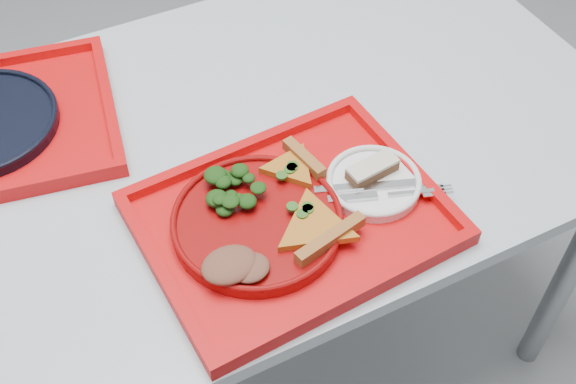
# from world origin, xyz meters

# --- Properties ---
(ground) EXTENTS (10.00, 10.00, 0.00)m
(ground) POSITION_xyz_m (0.00, 0.00, 0.00)
(ground) COLOR gray
(ground) RESTS_ON ground
(table) EXTENTS (1.60, 0.80, 0.75)m
(table) POSITION_xyz_m (0.00, 0.00, 0.68)
(table) COLOR #A4AEB7
(table) RESTS_ON ground
(tray_main) EXTENTS (0.47, 0.38, 0.01)m
(tray_main) POSITION_xyz_m (0.11, -0.21, 0.76)
(tray_main) COLOR red
(tray_main) RESTS_ON table
(dinner_plate) EXTENTS (0.26, 0.26, 0.02)m
(dinner_plate) POSITION_xyz_m (0.06, -0.20, 0.77)
(dinner_plate) COLOR maroon
(dinner_plate) RESTS_ON tray_main
(side_plate) EXTENTS (0.15, 0.15, 0.01)m
(side_plate) POSITION_xyz_m (0.26, -0.21, 0.77)
(side_plate) COLOR white
(side_plate) RESTS_ON tray_main
(pizza_slice_a) EXTENTS (0.15, 0.16, 0.02)m
(pizza_slice_a) POSITION_xyz_m (0.13, -0.25, 0.79)
(pizza_slice_a) COLOR gold
(pizza_slice_a) RESTS_ON dinner_plate
(pizza_slice_b) EXTENTS (0.12, 0.11, 0.02)m
(pizza_slice_b) POSITION_xyz_m (0.15, -0.13, 0.79)
(pizza_slice_b) COLOR gold
(pizza_slice_b) RESTS_ON dinner_plate
(salad_heap) EXTENTS (0.08, 0.08, 0.04)m
(salad_heap) POSITION_xyz_m (0.05, -0.14, 0.80)
(salad_heap) COLOR black
(salad_heap) RESTS_ON dinner_plate
(meat_portion) EXTENTS (0.08, 0.07, 0.02)m
(meat_portion) POSITION_xyz_m (-0.01, -0.27, 0.79)
(meat_portion) COLOR brown
(meat_portion) RESTS_ON dinner_plate
(dessert_bar) EXTENTS (0.09, 0.04, 0.02)m
(dessert_bar) POSITION_xyz_m (0.26, -0.20, 0.79)
(dessert_bar) COLOR #4B2819
(dessert_bar) RESTS_ON side_plate
(knife) EXTENTS (0.18, 0.08, 0.01)m
(knife) POSITION_xyz_m (0.25, -0.22, 0.78)
(knife) COLOR silver
(knife) RESTS_ON side_plate
(fork) EXTENTS (0.18, 0.08, 0.01)m
(fork) POSITION_xyz_m (0.26, -0.25, 0.78)
(fork) COLOR silver
(fork) RESTS_ON side_plate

